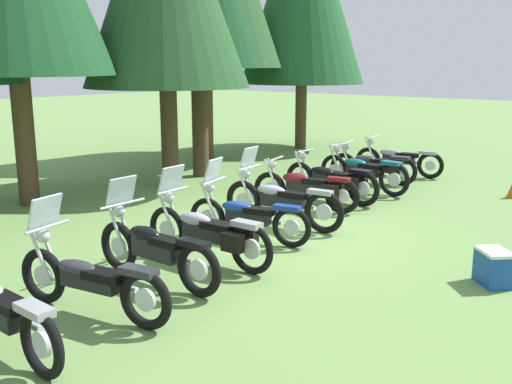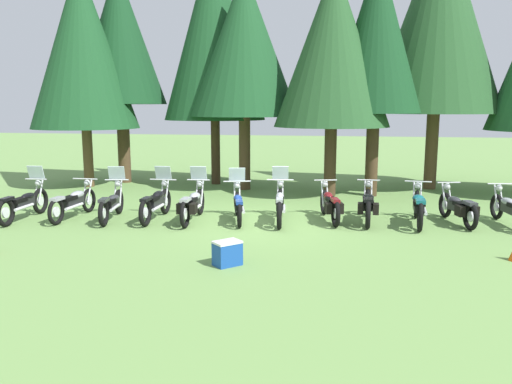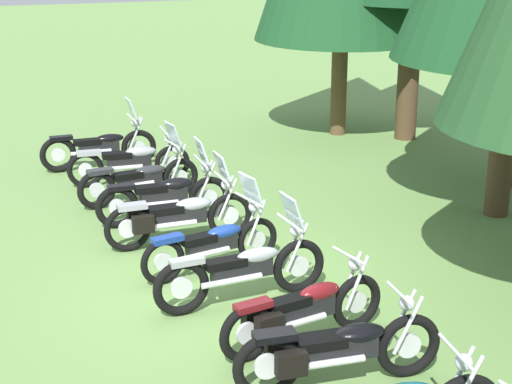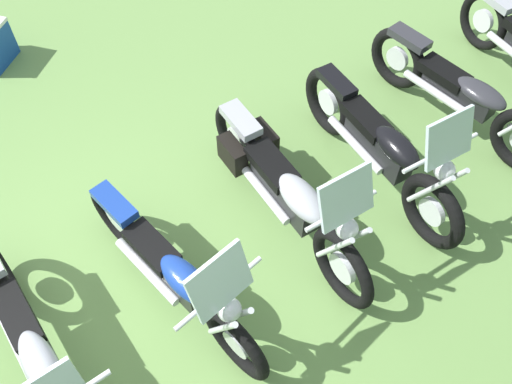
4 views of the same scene
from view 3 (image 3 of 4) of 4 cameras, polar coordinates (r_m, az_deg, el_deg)
name	(u,v)px [view 3 (image 3 of 4)]	position (r m, az deg, el deg)	size (l,w,h in m)	color
ground_plane	(231,289)	(11.27, -1.71, -6.68)	(80.00, 80.00, 0.00)	#6B934C
motorcycle_0	(100,146)	(16.75, -10.63, 3.12)	(0.61, 2.32, 1.37)	black
motorcycle_1	(130,161)	(15.66, -8.62, 2.14)	(0.73, 2.30, 0.99)	black
motorcycle_2	(141,178)	(14.63, -7.91, 0.98)	(0.71, 2.23, 1.35)	black
motorcycle_3	(166,195)	(13.57, -6.21, -0.23)	(0.75, 2.25, 1.36)	black
motorcycle_4	(178,215)	(12.63, -5.38, -1.59)	(0.63, 2.33, 1.37)	black
motorcycle_5	(214,242)	(11.64, -2.90, -3.45)	(0.83, 2.13, 1.34)	black
motorcycle_6	(244,269)	(10.70, -0.81, -5.32)	(0.72, 2.39, 1.38)	black
motorcycle_7	(301,311)	(9.70, 3.14, -8.14)	(0.82, 2.20, 1.00)	black
motorcycle_8	(336,349)	(8.90, 5.52, -10.69)	(0.61, 2.34, 1.02)	black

